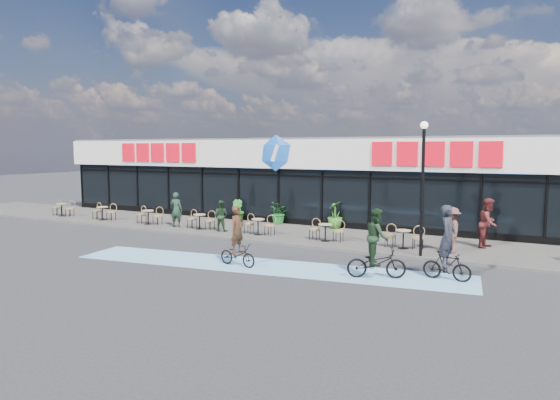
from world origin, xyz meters
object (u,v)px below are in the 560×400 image
object	(u,v)px
bistro_set_0	(63,208)
potted_plant_right	(335,215)
patron_right	(221,216)
lamp_post	(423,176)
potted_plant_mid	(279,213)
pedestrian_a	(452,230)
cyclist_b	(447,251)
potted_plant_left	(238,210)
pedestrian_b	(489,223)
cyclist_a	(377,251)
patron_left	(176,210)

from	to	relation	value
bistro_set_0	potted_plant_right	size ratio (longest dim) A/B	1.14
patron_right	lamp_post	bearing A→B (deg)	164.92
potted_plant_mid	pedestrian_a	bearing A→B (deg)	-19.53
potted_plant_mid	patron_right	world-z (taller)	patron_right
potted_plant_mid	cyclist_b	world-z (taller)	cyclist_b
potted_plant_left	patron_right	distance (m)	3.43
potted_plant_right	pedestrian_b	size ratio (longest dim) A/B	0.68
potted_plant_left	pedestrian_a	size ratio (longest dim) A/B	0.67
bistro_set_0	potted_plant_mid	distance (m)	13.04
pedestrian_b	cyclist_a	world-z (taller)	cyclist_a
patron_left	pedestrian_a	world-z (taller)	patron_left
lamp_post	potted_plant_right	world-z (taller)	lamp_post
lamp_post	patron_left	bearing A→B (deg)	175.18
potted_plant_left	patron_left	distance (m)	3.61
potted_plant_left	cyclist_b	size ratio (longest dim) A/B	0.50
patron_right	cyclist_b	bearing A→B (deg)	152.24
potted_plant_mid	pedestrian_a	distance (m)	9.75
potted_plant_right	patron_left	size ratio (longest dim) A/B	0.77
patron_left	patron_right	distance (m)	2.73
patron_left	patron_right	world-z (taller)	patron_left
lamp_post	potted_plant_right	distance (m)	7.14
lamp_post	cyclist_b	bearing A→B (deg)	-62.78
potted_plant_right	pedestrian_a	distance (m)	6.90
patron_left	pedestrian_b	world-z (taller)	pedestrian_b
potted_plant_right	pedestrian_a	size ratio (longest dim) A/B	0.77
bistro_set_0	potted_plant_right	bearing A→B (deg)	11.70
potted_plant_mid	patron_left	world-z (taller)	patron_left
potted_plant_mid	cyclist_a	distance (m)	10.99
potted_plant_right	potted_plant_mid	bearing A→B (deg)	-179.46
bistro_set_0	pedestrian_a	xyz separation A→B (m)	(21.82, -0.02, 0.42)
bistro_set_0	lamp_post	bearing A→B (deg)	-3.07
pedestrian_b	cyclist_a	size ratio (longest dim) A/B	0.90
potted_plant_left	potted_plant_mid	world-z (taller)	potted_plant_mid
patron_right	potted_plant_mid	bearing A→B (deg)	-121.22
potted_plant_right	pedestrian_b	xyz separation A→B (m)	(7.17, -1.55, 0.32)
pedestrian_b	cyclist_a	xyz separation A→B (m)	(-2.61, -6.33, -0.21)
cyclist_a	pedestrian_b	bearing A→B (deg)	67.62
bistro_set_0	patron_right	xyz separation A→B (m)	(11.27, -0.10, 0.29)
potted_plant_left	potted_plant_right	bearing A→B (deg)	1.30
potted_plant_mid	cyclist_a	bearing A→B (deg)	-45.58
potted_plant_mid	patron_left	xyz separation A→B (m)	(-4.09, -3.32, 0.29)
patron_left	cyclist_a	size ratio (longest dim) A/B	0.80
potted_plant_mid	patron_right	size ratio (longest dim) A/B	0.79
lamp_post	potted_plant_left	xyz separation A→B (m)	(-10.76, 4.26, -2.35)
lamp_post	patron_left	size ratio (longest dim) A/B	2.80
bistro_set_0	patron_right	world-z (taller)	patron_right
potted_plant_mid	patron_right	bearing A→B (deg)	-112.18
patron_right	pedestrian_b	size ratio (longest dim) A/B	0.75
patron_left	cyclist_b	world-z (taller)	cyclist_b
patron_left	potted_plant_left	bearing A→B (deg)	-129.17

